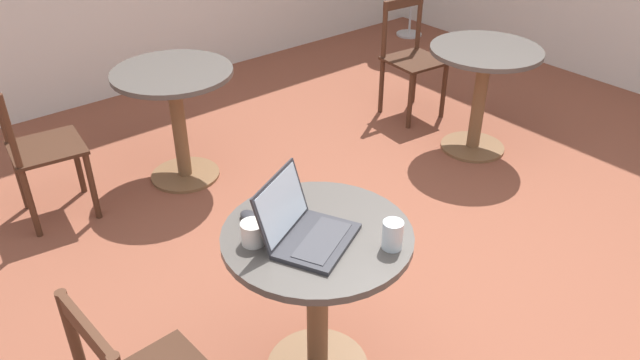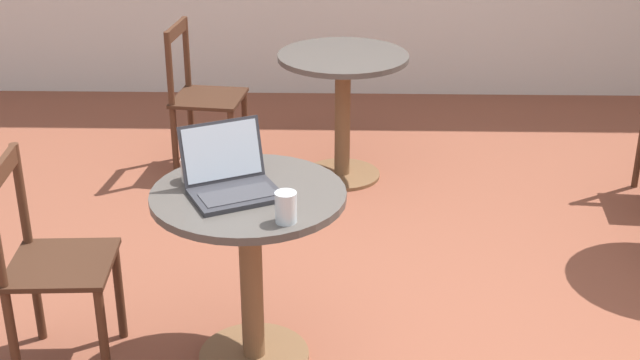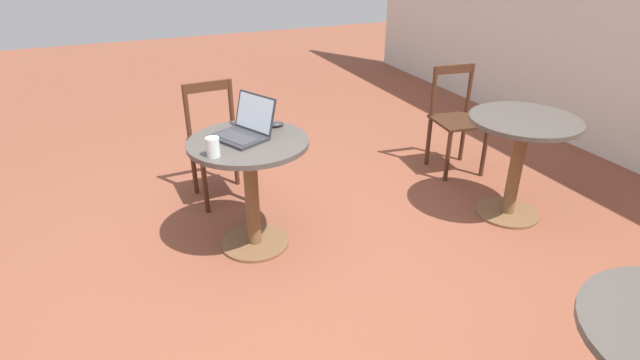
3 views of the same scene
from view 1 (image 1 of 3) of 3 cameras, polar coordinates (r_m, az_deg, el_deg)
name	(u,v)px [view 1 (image 1 of 3)]	position (r m, az deg, el deg)	size (l,w,h in m)	color
ground_plane	(417,292)	(3.19, 8.85, -10.09)	(16.00, 16.00, 0.00)	brown
cafe_table_near	(317,274)	(2.44, -0.25, -8.61)	(0.72, 0.72, 0.73)	brown
cafe_table_mid	(482,77)	(4.28, 14.63, 9.07)	(0.72, 0.72, 0.73)	brown
cafe_table_far	(176,101)	(3.90, -13.05, 7.02)	(0.72, 0.72, 0.73)	brown
chair_mid_back	(411,59)	(4.76, 8.32, 10.87)	(0.42, 0.42, 0.86)	#472819
chair_far_left	(39,150)	(3.79, -24.31, 2.51)	(0.43, 0.43, 0.86)	#472819
laptop	(306,229)	(2.25, -1.33, -4.50)	(0.41, 0.40, 0.23)	#2D2D33
mouse	(250,217)	(2.39, -6.42, -3.37)	(0.06, 0.10, 0.03)	#2D2D33
mug	(254,233)	(2.26, -6.10, -4.81)	(0.13, 0.09, 0.09)	silver
drinking_glass	(393,235)	(2.23, 6.65, -5.01)	(0.07, 0.07, 0.11)	silver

